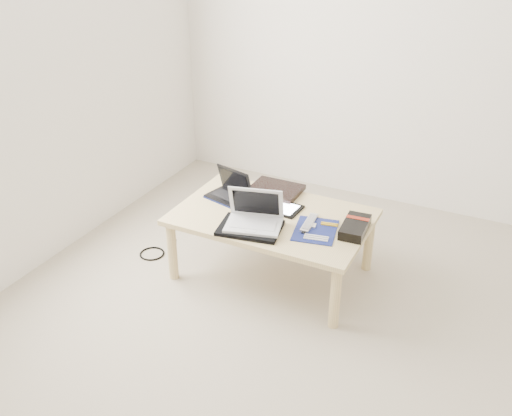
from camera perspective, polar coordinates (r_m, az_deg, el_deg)
The scene contains 14 objects.
ground at distance 2.76m, azimuth 8.35°, elevation -17.83°, with size 4.00×4.00×0.00m, color #B2A491.
room_shell at distance 1.95m, azimuth 11.91°, elevation 18.86°, with size 4.20×4.20×2.70m.
coffee_table at distance 3.28m, azimuth 1.62°, elevation -1.42°, with size 1.10×0.70×0.40m.
book at distance 3.51m, azimuth 1.93°, elevation 1.80°, with size 0.31×0.26×0.03m.
netbook at distance 3.44m, azimuth -2.60°, elevation 1.65°, with size 0.28×0.23×0.18m.
tablet at distance 3.32m, azimuth 2.54°, elevation 0.01°, with size 0.23×0.18×0.01m.
remote at distance 3.17m, azimuth 5.35°, elevation -1.49°, with size 0.07×0.21×0.02m.
neoprene_sleeve at distance 3.11m, azimuth -0.59°, elevation -2.00°, with size 0.33×0.24×0.02m, color black.
white_laptop at distance 3.10m, azimuth -0.16°, elevation -0.92°, with size 0.34×0.28×0.21m.
motherboard at distance 3.11m, azimuth 5.98°, elevation -2.23°, with size 0.27×0.32×0.01m.
gpu_box at distance 3.13m, azimuth 9.87°, elevation -1.89°, with size 0.14×0.26×0.06m.
cable_coil at distance 3.27m, azimuth 0.77°, elevation -0.47°, with size 0.09×0.09×0.01m, color black.
floor_cable_coil at distance 3.69m, azimuth -10.35°, elevation -4.51°, with size 0.16×0.16×0.01m, color black.
floor_cable_trail at distance 3.68m, azimuth -8.19°, elevation -4.45°, with size 0.01×0.01×0.32m, color black.
Camera 1 is at (0.50, -1.86, 1.97)m, focal length 40.00 mm.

